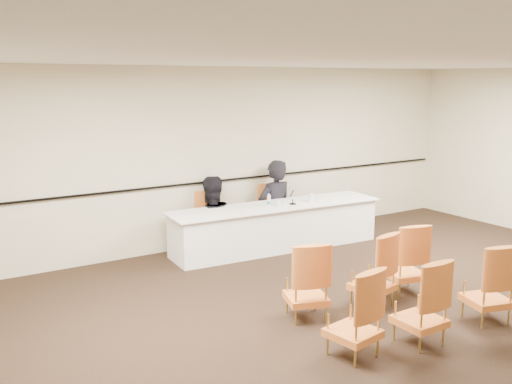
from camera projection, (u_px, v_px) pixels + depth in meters
floor at (395, 321)px, 6.67m from camera, size 10.00×10.00×0.00m
ceiling at (408, 59)px, 6.09m from camera, size 10.00×10.00×0.00m
wall_back at (226, 156)px, 9.70m from camera, size 10.00×0.04×3.00m
wall_rail at (228, 180)px, 9.75m from camera, size 9.80×0.04×0.03m
panel_table at (276, 227)px, 9.52m from camera, size 3.75×1.09×0.74m
panelist_main at (275, 214)px, 10.12m from camera, size 0.74×0.52×1.95m
panelist_main_chair at (275, 212)px, 10.11m from camera, size 0.53×0.53×0.95m
panelist_second at (211, 229)px, 9.55m from camera, size 0.88×0.69×1.79m
panelist_second_chair at (210, 220)px, 9.52m from camera, size 0.53×0.53×0.95m
papers at (300, 203)px, 9.60m from camera, size 0.35×0.29×0.00m
microphone at (293, 196)px, 9.46m from camera, size 0.17×0.23×0.29m
water_bottle at (269, 200)px, 9.34m from camera, size 0.08×0.08×0.21m
drinking_glass at (279, 202)px, 9.42m from camera, size 0.08×0.08×0.10m
coffee_cup at (311, 198)px, 9.67m from camera, size 0.10×0.10×0.14m
aud_chair_front_left at (306, 280)px, 6.69m from camera, size 0.64×0.64×0.95m
aud_chair_front_mid at (373, 269)px, 7.06m from camera, size 0.59×0.59×0.95m
aud_chair_front_right at (406, 258)px, 7.51m from camera, size 0.61×0.61×0.95m
aud_chair_back_left at (354, 312)px, 5.76m from camera, size 0.57×0.57×0.95m
aud_chair_back_mid at (420, 301)px, 6.04m from camera, size 0.50×0.50×0.95m
aud_chair_back_right at (488, 282)px, 6.62m from camera, size 0.62×0.62×0.95m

